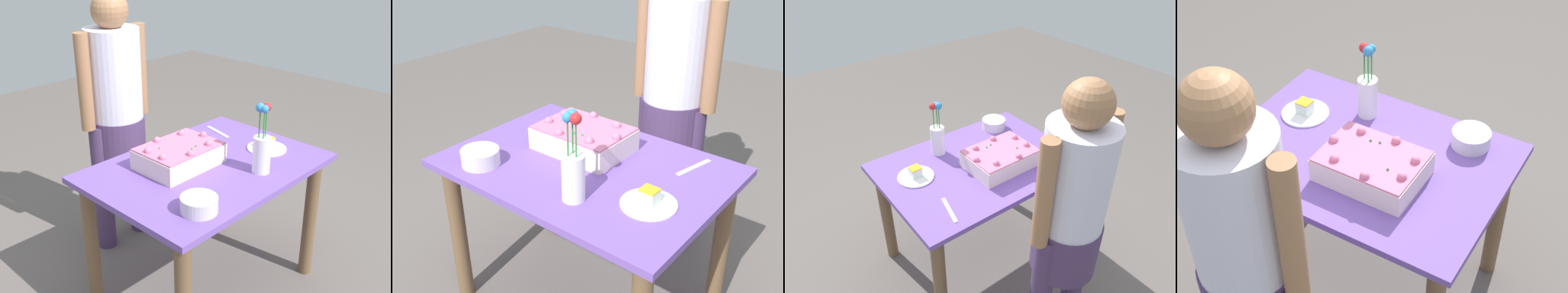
% 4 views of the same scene
% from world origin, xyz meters
% --- Properties ---
extents(ground_plane, '(8.00, 8.00, 0.00)m').
position_xyz_m(ground_plane, '(0.00, 0.00, 0.00)').
color(ground_plane, '#635B56').
extents(dining_table, '(1.11, 0.79, 0.73)m').
position_xyz_m(dining_table, '(0.00, 0.00, 0.59)').
color(dining_table, '#6F4DAA').
rests_on(dining_table, ground_plane).
extents(sheet_cake, '(0.38, 0.28, 0.13)m').
position_xyz_m(sheet_cake, '(-0.09, 0.10, 0.78)').
color(sheet_cake, silver).
rests_on(sheet_cake, dining_table).
extents(serving_plate_with_slice, '(0.20, 0.20, 0.07)m').
position_xyz_m(serving_plate_with_slice, '(0.35, -0.10, 0.75)').
color(serving_plate_with_slice, white).
rests_on(serving_plate_with_slice, dining_table).
extents(cake_knife, '(0.06, 0.19, 0.00)m').
position_xyz_m(cake_knife, '(0.35, 0.24, 0.73)').
color(cake_knife, silver).
rests_on(cake_knife, dining_table).
extents(flower_vase, '(0.08, 0.08, 0.34)m').
position_xyz_m(flower_vase, '(0.12, -0.23, 0.85)').
color(flower_vase, white).
rests_on(flower_vase, dining_table).
extents(fruit_bowl, '(0.16, 0.16, 0.07)m').
position_xyz_m(fruit_bowl, '(-0.33, -0.27, 0.76)').
color(fruit_bowl, silver).
rests_on(fruit_bowl, dining_table).
extents(person_standing, '(0.45, 0.31, 1.49)m').
position_xyz_m(person_standing, '(-0.00, 0.69, 0.85)').
color(person_standing, '#47325B').
rests_on(person_standing, ground_plane).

